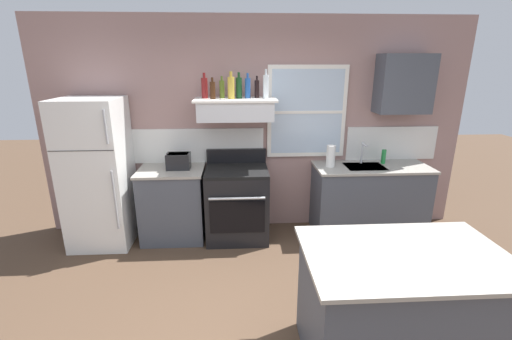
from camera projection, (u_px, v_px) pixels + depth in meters
name	position (u px, v px, depth m)	size (l,w,h in m)	color
back_wall	(258.00, 127.00, 4.45)	(5.40, 0.11, 2.70)	gray
refrigerator	(98.00, 174.00, 4.12)	(0.70, 0.72, 1.77)	white
counter_left_of_stove	(173.00, 204.00, 4.35)	(0.79, 0.63, 0.91)	#474C56
toaster	(178.00, 161.00, 4.20)	(0.30, 0.20, 0.19)	black
stove_range	(237.00, 203.00, 4.35)	(0.76, 0.69, 1.09)	black
range_hood_shelf	(235.00, 109.00, 4.10)	(0.96, 0.52, 0.24)	silver
bottle_red_label_wine	(205.00, 88.00, 4.05)	(0.07, 0.07, 0.29)	maroon
bottle_brown_stout	(213.00, 90.00, 3.97)	(0.06, 0.06, 0.24)	#381E0F
bottle_olive_oil_square	(222.00, 89.00, 4.07)	(0.06, 0.06, 0.25)	#4C601E
bottle_champagne_gold_foil	(231.00, 87.00, 3.99)	(0.08, 0.08, 0.31)	#B29333
bottle_dark_green_wine	(239.00, 87.00, 4.04)	(0.07, 0.07, 0.30)	#143819
bottle_blue_liqueur	(248.00, 88.00, 4.06)	(0.07, 0.07, 0.29)	#1E478C
bottle_balsamic_dark	(257.00, 89.00, 4.10)	(0.06, 0.06, 0.26)	black
bottle_clear_tall	(266.00, 86.00, 4.01)	(0.06, 0.06, 0.33)	silver
counter_right_with_sink	(368.00, 199.00, 4.48)	(1.43, 0.63, 0.91)	#474C56
sink_faucet	(363.00, 150.00, 4.38)	(0.03, 0.17, 0.28)	silver
paper_towel_roll	(331.00, 156.00, 4.28)	(0.11, 0.11, 0.27)	white
dish_soap_bottle	(384.00, 157.00, 4.43)	(0.06, 0.06, 0.18)	#268C3F
kitchen_island	(399.00, 309.00, 2.50)	(1.40, 0.90, 0.91)	#474C56
upper_cabinet_right	(404.00, 84.00, 4.20)	(0.64, 0.32, 0.70)	#474C56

